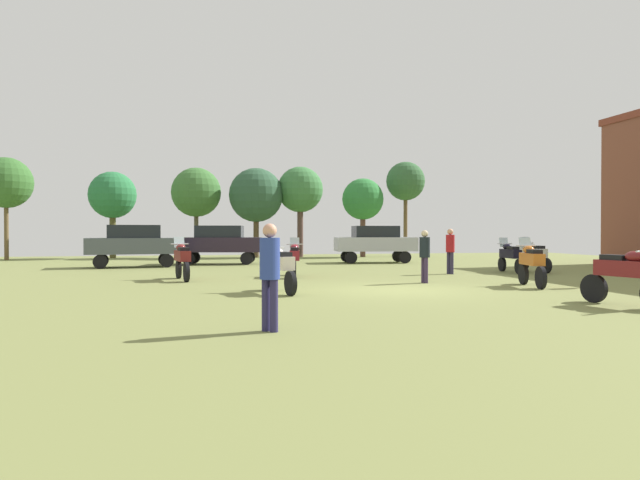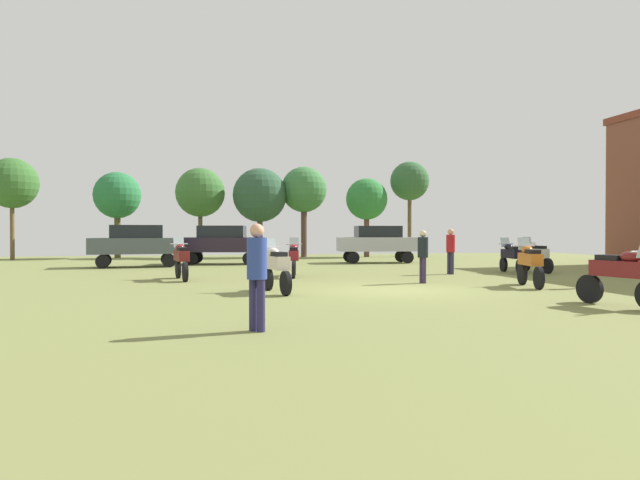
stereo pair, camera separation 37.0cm
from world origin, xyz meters
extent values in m
cube|color=olive|center=(0.00, 0.00, 0.01)|extent=(44.00, 52.00, 0.02)
cylinder|color=black|center=(-2.06, 6.07, 0.33)|extent=(0.22, 0.64, 0.62)
cylinder|color=black|center=(-2.31, 4.58, 0.33)|extent=(0.22, 0.64, 0.62)
cube|color=maroon|center=(-2.19, 5.32, 0.82)|extent=(0.56, 1.33, 0.36)
ellipsoid|color=maroon|center=(-2.14, 5.61, 1.10)|extent=(0.39, 0.53, 0.24)
cube|color=black|center=(-2.22, 5.10, 1.06)|extent=(0.39, 0.60, 0.12)
cube|color=silver|center=(-2.09, 5.93, 1.28)|extent=(0.38, 0.21, 0.39)
cylinder|color=#B7B7BC|center=(-2.10, 5.83, 1.22)|extent=(0.62, 0.14, 0.04)
cylinder|color=black|center=(7.94, 6.43, 0.33)|extent=(0.16, 0.63, 0.63)
cylinder|color=black|center=(8.02, 4.95, 0.33)|extent=(0.16, 0.63, 0.63)
cube|color=silver|center=(7.98, 5.69, 0.83)|extent=(0.43, 1.28, 0.36)
ellipsoid|color=silver|center=(7.96, 5.98, 1.11)|extent=(0.35, 0.50, 0.24)
cube|color=black|center=(7.99, 5.47, 1.07)|extent=(0.33, 0.58, 0.12)
cube|color=silver|center=(7.94, 6.29, 1.29)|extent=(0.37, 0.17, 0.39)
cylinder|color=#B7B7BC|center=(7.95, 6.20, 1.23)|extent=(0.62, 0.07, 0.04)
cylinder|color=black|center=(4.47, 0.85, 0.35)|extent=(0.26, 0.67, 0.66)
cylinder|color=black|center=(4.15, -0.57, 0.35)|extent=(0.26, 0.67, 0.66)
cube|color=#BF611D|center=(4.31, 0.14, 0.86)|extent=(0.62, 1.28, 0.36)
ellipsoid|color=#BF611D|center=(4.37, 0.41, 1.14)|extent=(0.42, 0.54, 0.24)
cube|color=black|center=(4.26, -0.07, 1.10)|extent=(0.41, 0.61, 0.12)
cube|color=silver|center=(4.44, 0.71, 1.32)|extent=(0.38, 0.23, 0.39)
cylinder|color=#B7B7BC|center=(4.42, 0.62, 1.26)|extent=(0.61, 0.17, 0.04)
cylinder|color=black|center=(-3.61, 0.66, 0.35)|extent=(0.26, 0.66, 0.65)
cylinder|color=black|center=(-3.28, -0.77, 0.35)|extent=(0.26, 0.66, 0.65)
cube|color=silver|center=(-3.44, -0.06, 0.85)|extent=(0.63, 1.29, 0.36)
ellipsoid|color=silver|center=(-3.51, 0.22, 1.13)|extent=(0.42, 0.54, 0.24)
cube|color=black|center=(-3.39, -0.27, 1.09)|extent=(0.42, 0.61, 0.12)
cube|color=silver|center=(-3.57, 0.52, 1.31)|extent=(0.38, 0.23, 0.39)
cylinder|color=#B7B7BC|center=(-3.55, 0.43, 1.25)|extent=(0.61, 0.17, 0.04)
cylinder|color=black|center=(-6.39, 5.45, 0.35)|extent=(0.25, 0.68, 0.67)
cylinder|color=black|center=(-6.07, 3.92, 0.35)|extent=(0.25, 0.68, 0.67)
cube|color=maroon|center=(-6.23, 4.68, 0.87)|extent=(0.62, 1.38, 0.36)
ellipsoid|color=maroon|center=(-6.29, 4.98, 1.15)|extent=(0.41, 0.54, 0.24)
cube|color=black|center=(-6.18, 4.45, 1.11)|extent=(0.41, 0.61, 0.12)
cube|color=silver|center=(-6.35, 5.30, 1.33)|extent=(0.38, 0.22, 0.39)
cylinder|color=#B7B7BC|center=(-6.33, 5.20, 1.27)|extent=(0.61, 0.16, 0.04)
cylinder|color=black|center=(3.52, -3.64, 0.36)|extent=(0.28, 0.68, 0.67)
cube|color=maroon|center=(3.71, -4.37, 0.87)|extent=(0.67, 1.32, 0.36)
ellipsoid|color=maroon|center=(3.78, -4.65, 1.15)|extent=(0.43, 0.54, 0.24)
cube|color=black|center=(3.66, -4.15, 1.11)|extent=(0.43, 0.62, 0.12)
cylinder|color=black|center=(6.90, 6.39, 0.32)|extent=(0.19, 0.61, 0.60)
cylinder|color=black|center=(6.72, 4.78, 0.32)|extent=(0.19, 0.61, 0.60)
cube|color=black|center=(6.81, 5.58, 0.80)|extent=(0.51, 1.41, 0.36)
ellipsoid|color=black|center=(6.85, 5.89, 1.08)|extent=(0.37, 0.51, 0.24)
cube|color=black|center=(6.78, 5.34, 1.04)|extent=(0.36, 0.59, 0.12)
cube|color=silver|center=(6.88, 6.23, 1.26)|extent=(0.37, 0.19, 0.39)
cylinder|color=#B7B7BC|center=(6.87, 6.13, 1.20)|extent=(0.62, 0.11, 0.04)
cylinder|color=black|center=(2.13, 13.33, 0.34)|extent=(0.66, 0.27, 0.64)
cylinder|color=black|center=(2.26, 14.76, 0.34)|extent=(0.66, 0.27, 0.64)
cylinder|color=black|center=(5.05, 13.08, 0.34)|extent=(0.66, 0.27, 0.64)
cylinder|color=black|center=(5.17, 14.51, 0.34)|extent=(0.66, 0.27, 0.64)
cube|color=#AAAEBF|center=(3.65, 13.92, 1.03)|extent=(4.44, 2.16, 0.75)
cube|color=black|center=(3.65, 13.92, 1.71)|extent=(2.49, 1.78, 0.61)
cylinder|color=black|center=(-10.10, 11.65, 0.34)|extent=(0.66, 0.30, 0.64)
cylinder|color=black|center=(-10.27, 13.08, 0.34)|extent=(0.66, 0.30, 0.64)
cylinder|color=black|center=(-7.20, 12.01, 0.34)|extent=(0.66, 0.30, 0.64)
cylinder|color=black|center=(-7.37, 13.44, 0.34)|extent=(0.66, 0.30, 0.64)
cube|color=#464E55|center=(-8.73, 12.55, 1.03)|extent=(4.49, 2.31, 0.75)
cube|color=black|center=(-8.73, 12.55, 1.71)|extent=(2.54, 1.86, 0.61)
cylinder|color=black|center=(-6.23, 13.88, 0.34)|extent=(0.67, 0.32, 0.64)
cylinder|color=black|center=(-5.99, 15.30, 0.34)|extent=(0.67, 0.32, 0.64)
cylinder|color=black|center=(-3.35, 13.39, 0.34)|extent=(0.67, 0.32, 0.64)
cylinder|color=black|center=(-3.11, 14.81, 0.34)|extent=(0.67, 0.32, 0.64)
cube|color=#251B2A|center=(-4.67, 14.35, 1.03)|extent=(4.54, 2.49, 0.75)
cube|color=black|center=(-4.67, 14.35, 1.71)|extent=(2.60, 1.96, 0.61)
cylinder|color=#28244E|center=(-4.37, -5.98, 0.46)|extent=(0.14, 0.14, 0.88)
cylinder|color=#28244E|center=(-4.49, -5.86, 0.46)|extent=(0.14, 0.14, 0.88)
cylinder|color=#2A3D92|center=(-4.43, -5.92, 1.25)|extent=(0.48, 0.48, 0.69)
sphere|color=tan|center=(-4.43, -5.92, 1.71)|extent=(0.24, 0.24, 0.24)
cylinder|color=#2C2842|center=(4.05, 5.49, 0.46)|extent=(0.14, 0.14, 0.87)
cylinder|color=#2C2842|center=(4.12, 5.34, 0.46)|extent=(0.14, 0.14, 0.87)
cylinder|color=#A6181E|center=(4.08, 5.42, 1.24)|extent=(0.45, 0.45, 0.69)
sphere|color=tan|center=(4.08, 5.42, 1.70)|extent=(0.24, 0.24, 0.24)
cylinder|color=#31243E|center=(1.58, 1.86, 0.44)|extent=(0.14, 0.14, 0.84)
cylinder|color=#31243E|center=(1.57, 2.03, 0.44)|extent=(0.14, 0.14, 0.84)
cylinder|color=black|center=(1.58, 1.95, 1.19)|extent=(0.37, 0.37, 0.66)
sphere|color=tan|center=(1.58, 1.95, 1.64)|extent=(0.23, 0.23, 0.23)
cylinder|color=brown|center=(0.87, 21.79, 1.94)|extent=(0.40, 0.40, 3.83)
sphere|color=#3A743C|center=(0.87, 21.79, 4.54)|extent=(3.06, 3.06, 3.06)
cylinder|color=#4E4925|center=(-11.19, 22.61, 1.71)|extent=(0.39, 0.39, 3.38)
sphere|color=#27703C|center=(-11.19, 22.61, 4.07)|extent=(2.99, 2.99, 2.99)
cylinder|color=brown|center=(-16.95, 21.06, 1.98)|extent=(0.25, 0.25, 3.92)
sphere|color=#336329|center=(-16.95, 21.06, 4.62)|extent=(3.01, 3.01, 3.01)
cylinder|color=brown|center=(5.00, 20.97, 1.65)|extent=(0.35, 0.35, 3.26)
sphere|color=#2D7935|center=(5.00, 20.97, 3.90)|extent=(2.78, 2.78, 2.78)
cylinder|color=brown|center=(8.18, 21.40, 2.31)|extent=(0.27, 0.27, 4.59)
sphere|color=#315D33|center=(8.18, 21.40, 5.21)|extent=(2.67, 2.67, 2.67)
cylinder|color=#4E4733|center=(-5.95, 22.35, 1.80)|extent=(0.28, 0.28, 3.55)
sphere|color=#396B30|center=(-5.95, 22.35, 4.30)|extent=(3.23, 3.23, 3.23)
cylinder|color=#4E3D27|center=(-2.09, 21.70, 1.67)|extent=(0.36, 0.36, 3.30)
sphere|color=#2C5136|center=(-2.09, 21.70, 4.12)|extent=(3.55, 3.55, 3.55)
camera|label=1|loc=(-5.52, -15.25, 1.69)|focal=31.45mm
camera|label=2|loc=(-5.16, -15.32, 1.69)|focal=31.45mm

